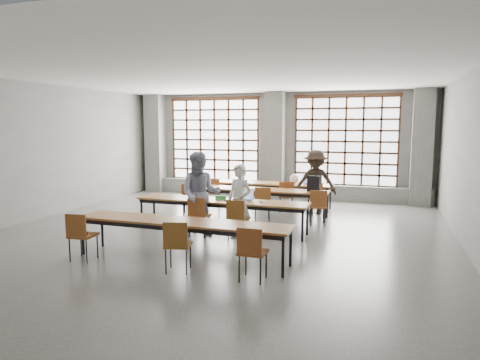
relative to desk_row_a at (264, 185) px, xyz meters
name	(u,v)px	position (x,y,z in m)	size (l,w,h in m)	color
floor	(217,235)	(-0.09, -3.53, -0.66)	(11.00, 11.00, 0.00)	#4F4F4C
ceiling	(216,74)	(-0.09, -3.53, 2.84)	(11.00, 11.00, 0.00)	silver
wall_back	(277,145)	(-0.09, 1.97, 1.09)	(10.00, 10.00, 0.00)	#5F605D
wall_front	(5,196)	(-0.09, -9.03, 1.09)	(10.00, 10.00, 0.00)	#5F605D
wall_left	(34,152)	(-5.09, -3.53, 1.09)	(11.00, 11.00, 0.00)	#5F605D
wall_right	(475,163)	(4.91, -3.53, 1.09)	(11.00, 11.00, 0.00)	#5F605D
column_left	(155,144)	(-4.59, 1.69, 1.09)	(0.60, 0.55, 3.50)	#545451
column_mid	(275,145)	(-0.09, 1.69, 1.09)	(0.60, 0.55, 3.50)	#545451
column_right	(422,148)	(4.41, 1.69, 1.09)	(0.60, 0.55, 3.50)	#545451
window_left	(215,140)	(-2.34, 1.89, 1.24)	(3.32, 0.12, 3.00)	white
window_right	(345,142)	(2.16, 1.89, 1.24)	(3.32, 0.12, 3.00)	white
sill_ledge	(275,190)	(-0.09, 1.77, -0.41)	(9.80, 0.35, 0.50)	#545451
desk_row_a	(264,185)	(0.00, 0.00, 0.00)	(4.00, 0.70, 0.73)	brown
desk_row_b	(254,191)	(0.06, -1.26, 0.00)	(4.00, 0.70, 0.73)	brown
desk_row_c	(222,203)	(-0.12, -3.18, 0.00)	(4.00, 0.70, 0.73)	brown
desk_row_d	(182,224)	(-0.03, -5.39, 0.00)	(4.00, 0.70, 0.73)	brown
chair_back_left	(213,190)	(-1.38, -0.63, -0.13)	(0.52, 0.52, 0.88)	brown
chair_back_mid	(286,193)	(0.82, -0.63, -0.13)	(0.50, 0.51, 0.88)	brown
chair_back_right	(315,195)	(1.62, -0.63, -0.13)	(0.50, 0.50, 0.88)	brown
chair_mid_left	(190,196)	(-1.52, -1.89, -0.13)	(0.50, 0.50, 0.88)	brown
chair_mid_centre	(262,200)	(0.49, -1.89, -0.13)	(0.53, 0.53, 0.88)	brown
chair_mid_right	(318,204)	(1.88, -1.89, -0.13)	(0.51, 0.51, 0.88)	brown
chair_front_left	(198,213)	(-0.42, -3.81, -0.13)	(0.44, 0.44, 0.88)	brown
chair_front_right	(237,215)	(0.48, -3.81, -0.13)	(0.43, 0.43, 0.88)	brown
chair_near_left	(80,232)	(-1.72, -6.02, -0.13)	(0.45, 0.46, 0.88)	brown
chair_near_mid	(177,241)	(0.19, -6.01, -0.13)	(0.51, 0.51, 0.88)	brown
chair_near_right	(251,248)	(1.47, -6.02, -0.13)	(0.42, 0.43, 0.88)	maroon
student_male	(239,202)	(0.48, -3.68, 0.14)	(0.59, 0.38, 1.61)	silver
student_female	(200,194)	(-0.42, -3.68, 0.26)	(0.90, 0.70, 1.85)	#19204D
student_back	(315,182)	(1.60, -0.50, 0.21)	(1.13, 0.65, 1.75)	black
laptop_front	(245,198)	(0.42, -3.07, 0.13)	(0.41, 0.36, 0.26)	#A9A9AE
laptop_back	(309,182)	(1.34, 0.11, 0.13)	(0.42, 0.38, 0.26)	#BABABF
mouse	(261,202)	(0.83, -3.20, 0.08)	(0.10, 0.06, 0.04)	silver
green_box	(221,197)	(-0.17, -3.10, 0.11)	(0.25, 0.09, 0.09)	green
phone	(227,201)	(0.06, -3.28, 0.07)	(0.13, 0.06, 0.01)	black
paper_sheet_a	(233,187)	(-0.54, -1.21, 0.07)	(0.30, 0.21, 0.00)	white
paper_sheet_b	(242,188)	(-0.24, -1.31, 0.07)	(0.30, 0.21, 0.00)	white
paper_sheet_c	(257,189)	(0.16, -1.26, 0.07)	(0.30, 0.21, 0.00)	white
backpack	(314,184)	(1.66, -1.21, 0.27)	(0.32, 0.20, 0.40)	black
plastic_bag	(294,179)	(0.90, 0.05, 0.21)	(0.26, 0.21, 0.29)	white
red_pouch	(83,233)	(-1.73, -5.94, -0.16)	(0.20, 0.08, 0.06)	#B22415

